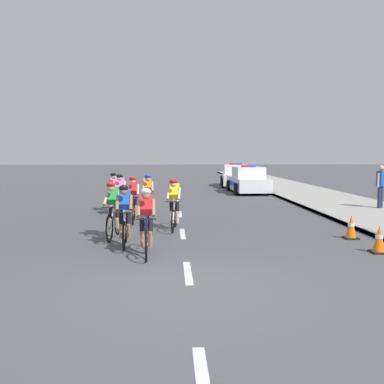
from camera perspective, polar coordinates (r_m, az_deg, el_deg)
The scene contains 17 objects.
ground_plane at distance 7.41m, azimuth -0.24°, elevation -12.64°, with size 160.00×160.00×0.00m, color #4C4C51.
sidewalk_slab at distance 22.43m, azimuth 16.66°, elevation -0.73°, with size 4.03×60.00×0.12m, color #A3A099.
kerb_edge at distance 21.87m, azimuth 11.87°, elevation -0.76°, with size 0.16×60.00×0.13m, color #9E9E99.
lane_markings_centre at distance 18.22m, azimuth -1.72°, elevation -2.01°, with size 0.14×29.60×0.01m.
cyclist_lead at distance 9.57m, azimuth -6.02°, elevation -3.78°, with size 0.43×1.72×1.56m.
cyclist_second at distance 10.63m, azimuth -8.82°, elevation -2.92°, with size 0.43×1.72×1.56m.
cyclist_third at distance 11.69m, azimuth -10.25°, elevation -2.22°, with size 0.44×1.72×1.56m.
cyclist_fourth at distance 12.81m, azimuth -2.36°, elevation -1.51°, with size 0.44×1.72×1.56m.
cyclist_fifth at distance 14.29m, azimuth -7.70°, elevation -0.86°, with size 0.43×1.72×1.56m.
cyclist_sixth at distance 15.91m, azimuth -9.36°, elevation -0.28°, with size 0.42×1.72×1.56m.
cyclist_seventh at distance 15.53m, azimuth -5.82°, elevation -0.36°, with size 0.44×1.72×1.56m.
cyclist_eighth at distance 17.05m, azimuth -10.16°, elevation 0.07°, with size 0.43×1.72×1.56m.
police_car_nearest at distance 25.05m, azimuth 7.35°, elevation 1.45°, with size 2.08×4.44×1.59m.
police_car_second at distance 29.83m, azimuth 5.72°, elevation 2.05°, with size 2.30×4.54×1.59m.
traffic_cone_near at distance 12.28m, azimuth 20.12°, elevation -4.34°, with size 0.36×0.36×0.64m.
traffic_cone_mid at distance 10.79m, azimuth 23.31°, elevation -5.72°, with size 0.36×0.36×0.64m.
spectator_closest at distance 18.53m, azimuth 23.49°, elevation 1.04°, with size 0.46×0.40×1.68m.
Camera 1 is at (-0.30, -7.06, 2.26)m, focal length 40.72 mm.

